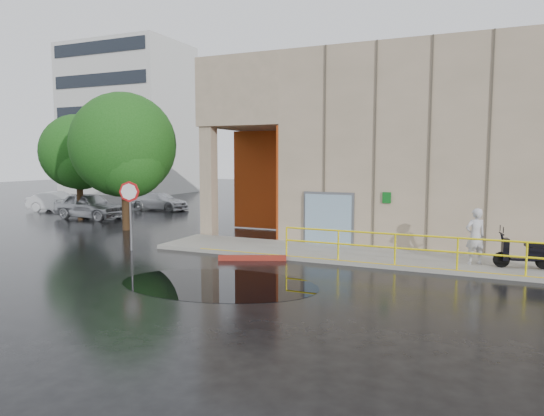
{
  "coord_description": "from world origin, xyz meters",
  "views": [
    {
      "loc": [
        5.78,
        -12.68,
        3.62
      ],
      "look_at": [
        -1.0,
        3.0,
        1.84
      ],
      "focal_mm": 32.0,
      "sensor_mm": 36.0,
      "label": 1
    }
  ],
  "objects_px": {
    "stop_sign": "(130,200)",
    "tree_far": "(79,155)",
    "person": "(475,236)",
    "red_curb": "(252,258)",
    "car_a": "(90,206)",
    "scooter": "(524,244)",
    "tree_near": "(125,149)",
    "car_b": "(58,202)",
    "car_c": "(160,201)"
  },
  "relations": [
    {
      "from": "car_c",
      "to": "stop_sign",
      "type": "bearing_deg",
      "value": -147.81
    },
    {
      "from": "red_curb",
      "to": "car_b",
      "type": "distance_m",
      "value": 20.9
    },
    {
      "from": "car_a",
      "to": "car_b",
      "type": "distance_m",
      "value": 5.3
    },
    {
      "from": "person",
      "to": "scooter",
      "type": "xyz_separation_m",
      "value": [
        1.42,
        -0.07,
        -0.16
      ]
    },
    {
      "from": "tree_far",
      "to": "tree_near",
      "type": "bearing_deg",
      "value": -23.36
    },
    {
      "from": "person",
      "to": "tree_far",
      "type": "xyz_separation_m",
      "value": [
        -21.31,
        4.47,
        2.71
      ]
    },
    {
      "from": "scooter",
      "to": "car_b",
      "type": "xyz_separation_m",
      "value": [
        -27.51,
        7.28,
        -0.25
      ]
    },
    {
      "from": "car_a",
      "to": "scooter",
      "type": "bearing_deg",
      "value": -100.3
    },
    {
      "from": "stop_sign",
      "to": "car_b",
      "type": "bearing_deg",
      "value": 151.5
    },
    {
      "from": "car_b",
      "to": "tree_near",
      "type": "xyz_separation_m",
      "value": [
        10.06,
        -5.02,
        3.38
      ]
    },
    {
      "from": "car_a",
      "to": "stop_sign",
      "type": "bearing_deg",
      "value": -126.0
    },
    {
      "from": "stop_sign",
      "to": "car_c",
      "type": "height_order",
      "value": "stop_sign"
    },
    {
      "from": "red_curb",
      "to": "tree_near",
      "type": "bearing_deg",
      "value": 155.91
    },
    {
      "from": "car_a",
      "to": "tree_near",
      "type": "bearing_deg",
      "value": -116.53
    },
    {
      "from": "person",
      "to": "tree_near",
      "type": "relative_size",
      "value": 0.27
    },
    {
      "from": "red_curb",
      "to": "tree_near",
      "type": "distance_m",
      "value": 10.43
    },
    {
      "from": "red_curb",
      "to": "tree_far",
      "type": "bearing_deg",
      "value": 156.18
    },
    {
      "from": "tree_far",
      "to": "person",
      "type": "bearing_deg",
      "value": -11.84
    },
    {
      "from": "stop_sign",
      "to": "car_c",
      "type": "distance_m",
      "value": 14.97
    },
    {
      "from": "car_c",
      "to": "tree_far",
      "type": "height_order",
      "value": "tree_far"
    },
    {
      "from": "stop_sign",
      "to": "tree_far",
      "type": "bearing_deg",
      "value": 149.49
    },
    {
      "from": "car_b",
      "to": "car_c",
      "type": "height_order",
      "value": "car_b"
    },
    {
      "from": "person",
      "to": "car_b",
      "type": "bearing_deg",
      "value": -46.6
    },
    {
      "from": "person",
      "to": "tree_far",
      "type": "distance_m",
      "value": 21.94
    },
    {
      "from": "person",
      "to": "stop_sign",
      "type": "distance_m",
      "value": 12.56
    },
    {
      "from": "stop_sign",
      "to": "tree_far",
      "type": "height_order",
      "value": "tree_far"
    },
    {
      "from": "red_curb",
      "to": "tree_far",
      "type": "relative_size",
      "value": 0.39
    },
    {
      "from": "car_b",
      "to": "tree_near",
      "type": "relative_size",
      "value": 0.59
    },
    {
      "from": "red_curb",
      "to": "car_c",
      "type": "height_order",
      "value": "car_c"
    },
    {
      "from": "person",
      "to": "red_curb",
      "type": "height_order",
      "value": "person"
    },
    {
      "from": "person",
      "to": "stop_sign",
      "type": "height_order",
      "value": "stop_sign"
    },
    {
      "from": "stop_sign",
      "to": "red_curb",
      "type": "relative_size",
      "value": 1.13
    },
    {
      "from": "scooter",
      "to": "car_a",
      "type": "height_order",
      "value": "car_a"
    },
    {
      "from": "stop_sign",
      "to": "car_b",
      "type": "height_order",
      "value": "stop_sign"
    },
    {
      "from": "person",
      "to": "red_curb",
      "type": "xyz_separation_m",
      "value": [
        -7.22,
        -1.75,
        -0.98
      ]
    },
    {
      "from": "car_a",
      "to": "tree_far",
      "type": "distance_m",
      "value": 3.06
    },
    {
      "from": "red_curb",
      "to": "person",
      "type": "bearing_deg",
      "value": 13.65
    },
    {
      "from": "stop_sign",
      "to": "car_b",
      "type": "distance_m",
      "value": 16.56
    },
    {
      "from": "car_a",
      "to": "tree_near",
      "type": "relative_size",
      "value": 0.67
    },
    {
      "from": "car_b",
      "to": "car_c",
      "type": "relative_size",
      "value": 0.95
    },
    {
      "from": "car_a",
      "to": "car_c",
      "type": "bearing_deg",
      "value": -7.06
    },
    {
      "from": "red_curb",
      "to": "car_a",
      "type": "xyz_separation_m",
      "value": [
        -14.02,
        6.83,
        0.69
      ]
    },
    {
      "from": "car_b",
      "to": "tree_far",
      "type": "height_order",
      "value": "tree_far"
    },
    {
      "from": "car_b",
      "to": "car_c",
      "type": "bearing_deg",
      "value": -70.09
    },
    {
      "from": "person",
      "to": "scooter",
      "type": "bearing_deg",
      "value": 145.81
    },
    {
      "from": "person",
      "to": "car_a",
      "type": "bearing_deg",
      "value": -44.61
    },
    {
      "from": "person",
      "to": "car_b",
      "type": "distance_m",
      "value": 27.07
    },
    {
      "from": "person",
      "to": "red_curb",
      "type": "relative_size",
      "value": 0.77
    },
    {
      "from": "tree_near",
      "to": "stop_sign",
      "type": "bearing_deg",
      "value": -48.7
    },
    {
      "from": "car_c",
      "to": "tree_far",
      "type": "bearing_deg",
      "value": 170.79
    }
  ]
}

